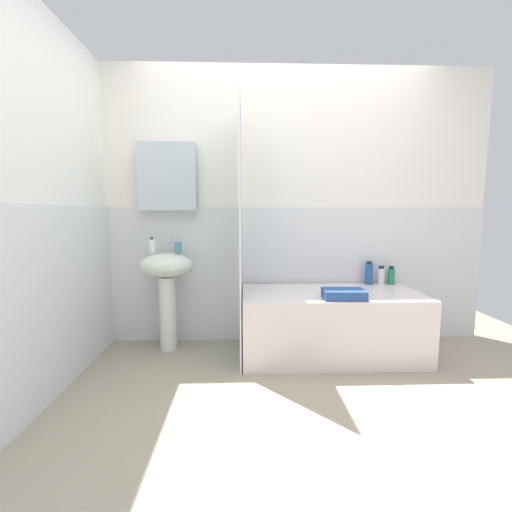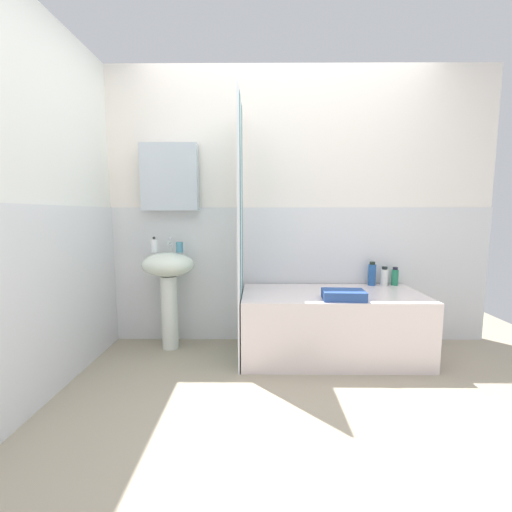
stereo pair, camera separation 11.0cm
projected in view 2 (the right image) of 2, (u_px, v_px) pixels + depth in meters
ground_plane at (301, 423)px, 1.92m from camera, size 4.80×5.60×0.04m
wall_back_tiled at (279, 215)px, 3.04m from camera, size 3.60×0.18×2.40m
wall_left_tiled at (46, 218)px, 2.14m from camera, size 0.07×1.81×2.40m
sink at (169, 279)px, 2.88m from camera, size 0.44×0.34×0.82m
faucet at (170, 245)px, 2.92m from camera, size 0.03×0.12×0.12m
soap_dispenser at (154, 245)px, 2.89m from camera, size 0.06×0.06×0.13m
toothbrush_cup at (180, 247)px, 2.87m from camera, size 0.06×0.06×0.09m
bathtub at (331, 324)px, 2.76m from camera, size 1.42×0.69×0.52m
shower_curtain at (241, 232)px, 2.67m from camera, size 0.01×0.69×2.00m
shampoo_bottle at (395, 277)px, 3.00m from camera, size 0.06×0.06×0.16m
conditioner_bottle at (384, 277)px, 2.98m from camera, size 0.06×0.06×0.17m
lotion_bottle at (372, 274)px, 2.99m from camera, size 0.07×0.07×0.21m
towel_folded at (344, 295)px, 2.50m from camera, size 0.31×0.22×0.07m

